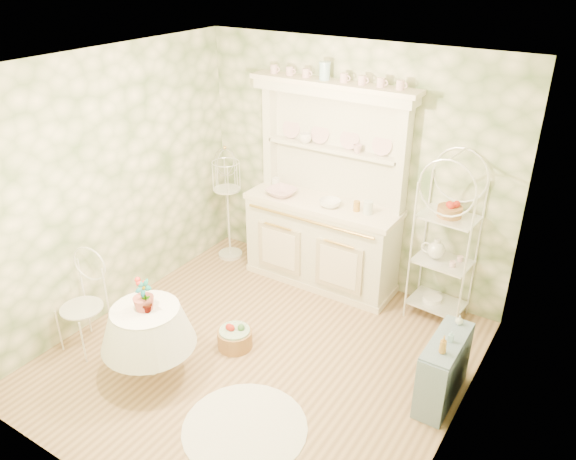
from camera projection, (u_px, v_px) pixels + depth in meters
The scene contains 22 objects.
floor at pixel (260, 357), 5.35m from camera, with size 3.60×3.60×0.00m, color tan.
ceiling at pixel (252, 68), 4.13m from camera, with size 3.60×3.60×0.00m, color white.
wall_left at pixel (110, 188), 5.61m from camera, with size 3.60×3.60×0.00m, color #F3E9C6.
wall_right at pixel (468, 295), 3.88m from camera, with size 3.60×3.60×0.00m, color #F3E9C6.
wall_back at pixel (352, 168), 6.10m from camera, with size 3.60×3.60×0.00m, color #F3E9C6.
wall_front at pixel (84, 345), 3.39m from camera, with size 3.60×3.60×0.00m, color #F3E9C6.
kitchen_dresser at pixel (323, 190), 6.08m from camera, with size 1.87×0.61×2.29m, color white.
bakers_rack at pixel (446, 235), 5.55m from camera, with size 0.59×0.42×1.91m, color white.
side_shelf at pixel (443, 370), 4.75m from camera, with size 0.25×0.69×0.59m, color gray.
round_table at pixel (149, 339), 4.98m from camera, with size 0.71×0.71×0.78m, color white.
cafe_chair at pixel (83, 314), 5.33m from camera, with size 0.34×0.34×0.75m, color white.
birdcage_stand at pixel (228, 205), 6.81m from camera, with size 0.33×0.33×1.40m, color white.
floor_basket at pixel (235, 338), 5.46m from camera, with size 0.30×0.30×0.20m, color #A67543.
lace_rug at pixel (245, 428), 4.56m from camera, with size 1.03×1.03×0.01m, color white.
bowl_floral at pixel (282, 195), 6.29m from camera, with size 0.33×0.33×0.08m, color white.
bowl_white at pixel (330, 206), 6.02m from camera, with size 0.24×0.24×0.08m, color white.
cup_left at pixel (305, 140), 6.14m from camera, with size 0.14×0.14×0.11m, color white.
cup_right at pixel (357, 150), 5.84m from camera, with size 0.10×0.10×0.09m, color white.
potted_geranium at pixel (145, 298), 4.73m from camera, with size 0.16×0.11×0.31m, color #3F7238.
bottle_amber at pixel (443, 346), 4.43m from camera, with size 0.06×0.06×0.16m, color #AD7C2E.
bottle_blue at pixel (451, 337), 4.58m from camera, with size 0.04×0.04×0.10m, color #9AC9DB.
bottle_glass at pixel (459, 321), 4.79m from camera, with size 0.07×0.07×0.09m, color silver.
Camera 1 is at (2.50, -3.42, 3.50)m, focal length 35.00 mm.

